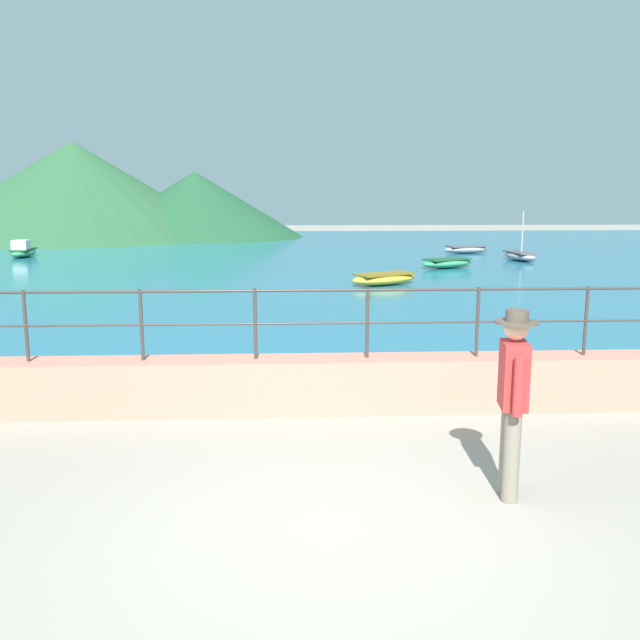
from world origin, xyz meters
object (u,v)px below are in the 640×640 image
object	(u,v)px
boat_0	(23,251)
boat_4	(520,256)
person_walking	(513,395)
boat_1	(384,278)
boat_3	(466,249)
boat_2	(447,263)

from	to	relation	value
boat_0	boat_4	world-z (taller)	boat_4
boat_0	person_walking	bearing A→B (deg)	-61.11
person_walking	boat_1	distance (m)	14.70
boat_3	boat_1	bearing A→B (deg)	-116.22
person_walking	boat_4	distance (m)	23.70
boat_0	boat_3	world-z (taller)	boat_0
boat_1	boat_4	world-z (taller)	boat_4
boat_2	boat_3	distance (m)	7.02
boat_3	boat_2	bearing A→B (deg)	-110.77
boat_3	boat_4	size ratio (longest dim) A/B	1.03
boat_0	boat_1	size ratio (longest dim) A/B	0.97
boat_4	boat_0	bearing A→B (deg)	172.85
boat_2	boat_1	bearing A→B (deg)	-122.91
boat_1	boat_3	distance (m)	12.68
boat_1	boat_3	bearing A→B (deg)	63.78
boat_3	boat_0	bearing A→B (deg)	-177.30
boat_0	boat_4	distance (m)	21.88
boat_0	boat_2	xyz separation A→B (m)	(17.91, -5.61, -0.07)
boat_4	person_walking	bearing A→B (deg)	-109.43
boat_1	boat_4	size ratio (longest dim) A/B	1.03
boat_0	boat_2	world-z (taller)	boat_0
boat_0	boat_2	size ratio (longest dim) A/B	0.97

